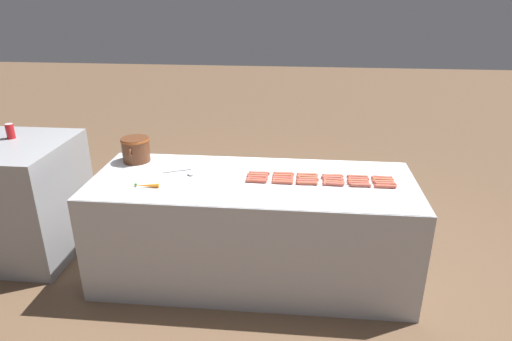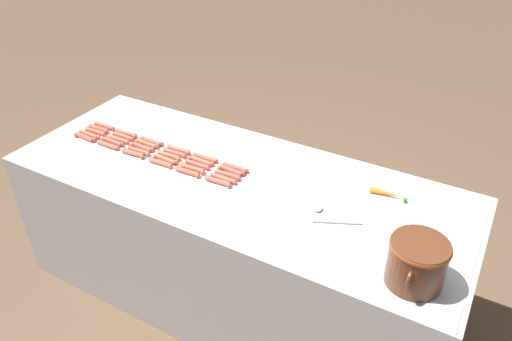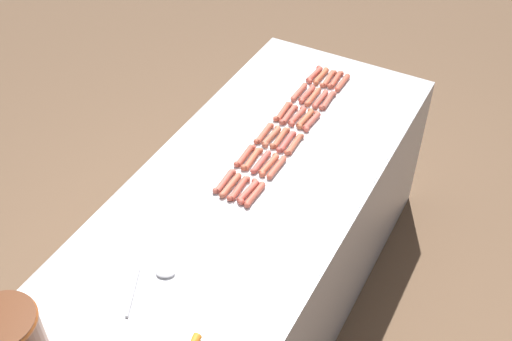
{
  "view_description": "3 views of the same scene",
  "coord_description": "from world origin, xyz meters",
  "px_view_note": "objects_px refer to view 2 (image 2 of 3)",
  "views": [
    {
      "loc": [
        -3.01,
        -0.32,
        2.16
      ],
      "look_at": [
        -0.1,
        -0.04,
        0.95
      ],
      "focal_mm": 31.38,
      "sensor_mm": 36.0,
      "label": 1
    },
    {
      "loc": [
        1.77,
        1.12,
        2.26
      ],
      "look_at": [
        0.03,
        0.14,
        0.94
      ],
      "focal_mm": 34.71,
      "sensor_mm": 36.0,
      "label": 2
    },
    {
      "loc": [
        -0.94,
        1.6,
        2.66
      ],
      "look_at": [
        -0.01,
        -0.12,
        0.89
      ],
      "focal_mm": 44.5,
      "sensor_mm": 36.0,
      "label": 3
    }
  ],
  "objects_px": {
    "hot_dog_2": "(152,141)",
    "hot_dog_3": "(179,150)",
    "bean_pot": "(417,261)",
    "hot_dog_8": "(147,144)",
    "hot_dog_23": "(223,178)",
    "hot_dog_11": "(231,171)",
    "hot_dog_29": "(218,181)",
    "hot_dog_4": "(205,158)",
    "hot_dog_22": "(193,168)",
    "hot_dog_0": "(104,126)",
    "hot_dog_1": "(126,133)",
    "hot_dog_17": "(227,175)",
    "hot_dog_9": "(175,153)",
    "hot_dog_5": "(235,168)",
    "hot_dog_12": "(95,132)",
    "hot_dog_21": "(166,159)",
    "hot_dog_16": "(197,164)",
    "hot_dog_14": "(142,147)",
    "hot_dog_27": "(160,163)",
    "hot_dog_24": "(85,137)",
    "serving_spoon": "(324,212)",
    "hot_dog_10": "(201,161)",
    "hot_dog_25": "(108,145)",
    "hot_dog_6": "(99,129)",
    "hot_dog_7": "(123,136)",
    "hot_dog_13": "(119,139)",
    "hot_dog_20": "(139,151)",
    "hot_dog_28": "(187,172)",
    "hot_dog_15": "(169,155)",
    "hot_dog_19": "(113,142)",
    "hot_dog_26": "(133,153)",
    "carrot": "(389,194)"
  },
  "relations": [
    {
      "from": "hot_dog_11",
      "to": "hot_dog_29",
      "type": "relative_size",
      "value": 1.0
    },
    {
      "from": "hot_dog_16",
      "to": "hot_dog_14",
      "type": "bearing_deg",
      "value": -89.46
    },
    {
      "from": "hot_dog_11",
      "to": "hot_dog_0",
      "type": "bearing_deg",
      "value": -92.34
    },
    {
      "from": "hot_dog_4",
      "to": "hot_dog_22",
      "type": "height_order",
      "value": "same"
    },
    {
      "from": "hot_dog_29",
      "to": "hot_dog_27",
      "type": "bearing_deg",
      "value": -89.36
    },
    {
      "from": "hot_dog_20",
      "to": "hot_dog_1",
      "type": "bearing_deg",
      "value": -121.23
    },
    {
      "from": "hot_dog_10",
      "to": "hot_dog_4",
      "type": "bearing_deg",
      "value": -179.48
    },
    {
      "from": "hot_dog_2",
      "to": "hot_dog_3",
      "type": "xyz_separation_m",
      "value": [
        -0.0,
        0.19,
        0.0
      ]
    },
    {
      "from": "hot_dog_7",
      "to": "hot_dog_13",
      "type": "height_order",
      "value": "same"
    },
    {
      "from": "hot_dog_6",
      "to": "hot_dog_16",
      "type": "height_order",
      "value": "same"
    },
    {
      "from": "hot_dog_10",
      "to": "hot_dog_15",
      "type": "distance_m",
      "value": 0.19
    },
    {
      "from": "hot_dog_17",
      "to": "hot_dog_6",
      "type": "bearing_deg",
      "value": -92.4
    },
    {
      "from": "hot_dog_8",
      "to": "hot_dog_15",
      "type": "bearing_deg",
      "value": 77.85
    },
    {
      "from": "hot_dog_17",
      "to": "hot_dog_8",
      "type": "bearing_deg",
      "value": -94.23
    },
    {
      "from": "hot_dog_19",
      "to": "hot_dog_5",
      "type": "bearing_deg",
      "value": 98.55
    },
    {
      "from": "hot_dog_23",
      "to": "hot_dog_24",
      "type": "relative_size",
      "value": 1.0
    },
    {
      "from": "hot_dog_0",
      "to": "hot_dog_2",
      "type": "bearing_deg",
      "value": 89.43
    },
    {
      "from": "serving_spoon",
      "to": "hot_dog_21",
      "type": "bearing_deg",
      "value": -89.9
    },
    {
      "from": "hot_dog_12",
      "to": "hot_dog_17",
      "type": "distance_m",
      "value": 0.92
    },
    {
      "from": "serving_spoon",
      "to": "hot_dog_6",
      "type": "bearing_deg",
      "value": -92.93
    },
    {
      "from": "hot_dog_1",
      "to": "hot_dog_23",
      "type": "distance_m",
      "value": 0.75
    },
    {
      "from": "hot_dog_24",
      "to": "serving_spoon",
      "type": "distance_m",
      "value": 1.47
    },
    {
      "from": "hot_dog_6",
      "to": "carrot",
      "type": "xyz_separation_m",
      "value": [
        -0.2,
        1.69,
        0.0
      ]
    },
    {
      "from": "hot_dog_16",
      "to": "hot_dog_23",
      "type": "height_order",
      "value": "same"
    },
    {
      "from": "hot_dog_16",
      "to": "bean_pot",
      "type": "height_order",
      "value": "bean_pot"
    },
    {
      "from": "hot_dog_2",
      "to": "hot_dog_28",
      "type": "xyz_separation_m",
      "value": [
        0.15,
        0.36,
        0.0
      ]
    },
    {
      "from": "hot_dog_2",
      "to": "carrot",
      "type": "bearing_deg",
      "value": 96.96
    },
    {
      "from": "hot_dog_14",
      "to": "hot_dog_24",
      "type": "xyz_separation_m",
      "value": [
        0.08,
        -0.36,
        0.0
      ]
    },
    {
      "from": "hot_dog_14",
      "to": "hot_dog_16",
      "type": "height_order",
      "value": "same"
    },
    {
      "from": "hot_dog_28",
      "to": "hot_dog_2",
      "type": "bearing_deg",
      "value": -113.17
    },
    {
      "from": "hot_dog_0",
      "to": "hot_dog_22",
      "type": "height_order",
      "value": "same"
    },
    {
      "from": "hot_dog_3",
      "to": "hot_dog_20",
      "type": "height_order",
      "value": "same"
    },
    {
      "from": "hot_dog_12",
      "to": "hot_dog_26",
      "type": "xyz_separation_m",
      "value": [
        0.08,
        0.36,
        0.0
      ]
    },
    {
      "from": "hot_dog_25",
      "to": "hot_dog_29",
      "type": "bearing_deg",
      "value": 90.28
    },
    {
      "from": "hot_dog_1",
      "to": "hot_dog_9",
      "type": "relative_size",
      "value": 1.0
    },
    {
      "from": "hot_dog_27",
      "to": "hot_dog_2",
      "type": "bearing_deg",
      "value": -129.76
    },
    {
      "from": "hot_dog_23",
      "to": "bean_pot",
      "type": "xyz_separation_m",
      "value": [
        0.22,
        1.01,
        0.1
      ]
    },
    {
      "from": "hot_dog_20",
      "to": "hot_dog_19",
      "type": "bearing_deg",
      "value": -91.36
    },
    {
      "from": "hot_dog_8",
      "to": "hot_dog_9",
      "type": "relative_size",
      "value": 1.0
    },
    {
      "from": "hot_dog_3",
      "to": "hot_dog_24",
      "type": "height_order",
      "value": "same"
    },
    {
      "from": "hot_dog_11",
      "to": "hot_dog_5",
      "type": "bearing_deg",
      "value": 174.52
    },
    {
      "from": "hot_dog_11",
      "to": "hot_dog_21",
      "type": "height_order",
      "value": "same"
    },
    {
      "from": "hot_dog_6",
      "to": "hot_dog_14",
      "type": "relative_size",
      "value": 1.0
    },
    {
      "from": "bean_pot",
      "to": "hot_dog_8",
      "type": "bearing_deg",
      "value": -100.86
    },
    {
      "from": "hot_dog_22",
      "to": "serving_spoon",
      "type": "relative_size",
      "value": 0.62
    },
    {
      "from": "hot_dog_7",
      "to": "hot_dog_22",
      "type": "relative_size",
      "value": 1.0
    },
    {
      "from": "hot_dog_8",
      "to": "bean_pot",
      "type": "distance_m",
      "value": 1.6
    },
    {
      "from": "serving_spoon",
      "to": "hot_dog_5",
      "type": "bearing_deg",
      "value": -101.63
    },
    {
      "from": "hot_dog_5",
      "to": "hot_dog_21",
      "type": "relative_size",
      "value": 1.0
    },
    {
      "from": "hot_dog_15",
      "to": "hot_dog_20",
      "type": "bearing_deg",
      "value": -76.53
    }
  ]
}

